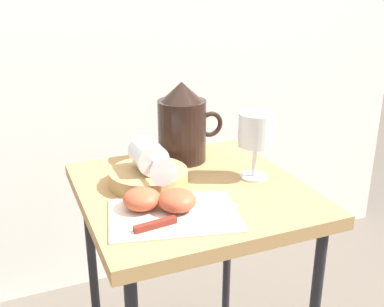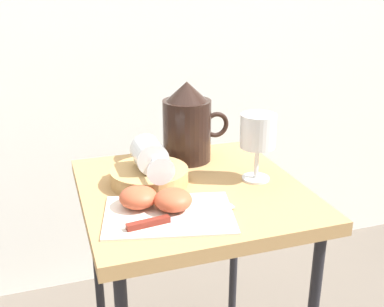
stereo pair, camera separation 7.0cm
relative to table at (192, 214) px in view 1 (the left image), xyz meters
name	(u,v)px [view 1 (the left image)]	position (x,y,z in m)	size (l,w,h in m)	color
table	(192,214)	(0.00, 0.00, 0.00)	(0.49, 0.50, 0.66)	#AD8451
linen_napkin	(174,215)	(-0.09, -0.11, 0.07)	(0.25, 0.18, 0.00)	silver
basket_tray	(149,177)	(-0.09, 0.05, 0.09)	(0.18, 0.18, 0.04)	tan
pitcher	(182,129)	(0.04, 0.16, 0.15)	(0.17, 0.12, 0.20)	black
wine_glass_upright	(256,133)	(0.15, -0.01, 0.18)	(0.08, 0.08, 0.16)	silver
wine_glass_tipped_near	(149,156)	(-0.08, 0.04, 0.14)	(0.07, 0.15, 0.07)	silver
apple_half_left	(142,199)	(-0.14, -0.06, 0.09)	(0.08, 0.08, 0.04)	#C15133
apple_half_right	(177,200)	(-0.07, -0.10, 0.09)	(0.08, 0.08, 0.04)	#C15133
knife	(173,220)	(-0.10, -0.14, 0.08)	(0.23, 0.04, 0.01)	silver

